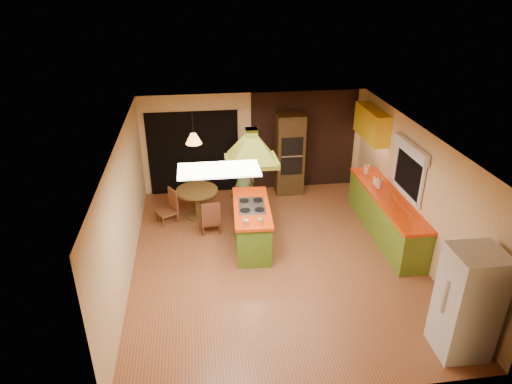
{
  "coord_description": "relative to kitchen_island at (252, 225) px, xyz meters",
  "views": [
    {
      "loc": [
        -1.38,
        -7.35,
        5.15
      ],
      "look_at": [
        -0.3,
        0.68,
        1.15
      ],
      "focal_mm": 32.0,
      "sensor_mm": 36.0,
      "label": 1
    }
  ],
  "objects": [
    {
      "name": "ground",
      "position": [
        0.4,
        -0.58,
        -0.45
      ],
      "size": [
        6.5,
        6.5,
        0.0
      ],
      "primitive_type": "plane",
      "color": "#9C5733",
      "rests_on": "ground"
    },
    {
      "name": "brick_panel",
      "position": [
        1.65,
        2.65,
        0.8
      ],
      "size": [
        2.64,
        0.03,
        2.5
      ],
      "primitive_type": "cube",
      "color": "#381E14",
      "rests_on": "ground"
    },
    {
      "name": "window_right",
      "position": [
        3.09,
        -0.18,
        1.32
      ],
      "size": [
        0.12,
        1.35,
        1.06
      ],
      "color": "black",
      "rests_on": "room_walls"
    },
    {
      "name": "canister_small",
      "position": [
        2.8,
        0.62,
        0.54
      ],
      "size": [
        0.13,
        0.13,
        0.15
      ],
      "primitive_type": "cylinder",
      "rotation": [
        0.0,
        0.0,
        -0.16
      ],
      "color": "#FFEFCD",
      "rests_on": "right_counter"
    },
    {
      "name": "kitchen_island",
      "position": [
        0.0,
        0.0,
        0.0
      ],
      "size": [
        0.82,
        1.82,
        0.91
      ],
      "rotation": [
        0.0,
        0.0,
        -0.06
      ],
      "color": "#567D1F",
      "rests_on": "ground"
    },
    {
      "name": "canister_medium",
      "position": [
        2.8,
        0.43,
        0.57
      ],
      "size": [
        0.14,
        0.14,
        0.2
      ],
      "primitive_type": "cylinder",
      "rotation": [
        0.0,
        0.0,
        -0.0
      ],
      "color": "beige",
      "rests_on": "right_counter"
    },
    {
      "name": "room_walls",
      "position": [
        0.4,
        -0.58,
        0.8
      ],
      "size": [
        5.5,
        6.5,
        6.5
      ],
      "color": "beige",
      "rests_on": "ground"
    },
    {
      "name": "range_hood",
      "position": [
        0.0,
        -0.0,
        1.8
      ],
      "size": [
        0.98,
        0.72,
        0.79
      ],
      "rotation": [
        0.0,
        0.0,
        0.01
      ],
      "color": "olive",
      "rests_on": "ceiling_plane"
    },
    {
      "name": "dining_table",
      "position": [
        -1.07,
        1.3,
        0.04
      ],
      "size": [
        0.93,
        0.93,
        0.7
      ],
      "rotation": [
        0.0,
        0.0,
        0.11
      ],
      "color": "brown",
      "rests_on": "ground"
    },
    {
      "name": "man",
      "position": [
        -0.05,
        1.24,
        0.35
      ],
      "size": [
        0.61,
        0.43,
        1.6
      ],
      "primitive_type": "imported",
      "rotation": [
        0.0,
        0.0,
        3.22
      ],
      "color": "#454F2A",
      "rests_on": "ground"
    },
    {
      "name": "fluor_panel",
      "position": [
        -0.7,
        -1.78,
        2.03
      ],
      "size": [
        1.2,
        0.6,
        0.03
      ],
      "primitive_type": "cube",
      "color": "white",
      "rests_on": "ceiling_plane"
    },
    {
      "name": "canister_large",
      "position": [
        2.8,
        1.18,
        0.57
      ],
      "size": [
        0.14,
        0.14,
        0.2
      ],
      "primitive_type": "cylinder",
      "rotation": [
        0.0,
        0.0,
        0.02
      ],
      "color": "beige",
      "rests_on": "right_counter"
    },
    {
      "name": "right_counter",
      "position": [
        2.85,
        0.02,
        0.01
      ],
      "size": [
        0.62,
        3.05,
        0.92
      ],
      "color": "olive",
      "rests_on": "ground"
    },
    {
      "name": "refrigerator",
      "position": [
        2.68,
        -3.27,
        0.41
      ],
      "size": [
        0.72,
        0.68,
        1.73
      ],
      "primitive_type": "cube",
      "rotation": [
        0.0,
        0.0,
        -0.01
      ],
      "color": "silver",
      "rests_on": "ground"
    },
    {
      "name": "chair_near",
      "position": [
        -0.82,
        0.65,
        -0.07
      ],
      "size": [
        0.46,
        0.46,
        0.77
      ],
      "primitive_type": null,
      "rotation": [
        0.0,
        0.0,
        3.24
      ],
      "color": "brown",
      "rests_on": "ground"
    },
    {
      "name": "upper_cabinets",
      "position": [
        2.97,
        1.62,
        1.5
      ],
      "size": [
        0.34,
        1.4,
        0.7
      ],
      "primitive_type": "cube",
      "color": "yellow",
      "rests_on": "room_walls"
    },
    {
      "name": "wall_oven",
      "position": [
        1.24,
        2.37,
        0.57
      ],
      "size": [
        0.68,
        0.6,
        2.03
      ],
      "rotation": [
        0.0,
        0.0,
        -0.01
      ],
      "color": "#463116",
      "rests_on": "ground"
    },
    {
      "name": "chair_left",
      "position": [
        -1.77,
        1.2,
        -0.08
      ],
      "size": [
        0.56,
        0.56,
        0.75
      ],
      "primitive_type": null,
      "rotation": [
        0.0,
        0.0,
        -1.06
      ],
      "color": "brown",
      "rests_on": "ground"
    },
    {
      "name": "nook_opening",
      "position": [
        -1.1,
        2.65,
        0.6
      ],
      "size": [
        2.2,
        0.03,
        2.1
      ],
      "primitive_type": "cube",
      "color": "black",
      "rests_on": "ground"
    },
    {
      "name": "pendant_lamp",
      "position": [
        -1.07,
        1.3,
        1.45
      ],
      "size": [
        0.44,
        0.44,
        0.22
      ],
      "primitive_type": "cone",
      "rotation": [
        0.0,
        0.0,
        0.34
      ],
      "color": "#FF9E3F",
      "rests_on": "ceiling_plane"
    },
    {
      "name": "ceiling_plane",
      "position": [
        0.4,
        -0.58,
        2.05
      ],
      "size": [
        6.5,
        6.5,
        0.0
      ],
      "primitive_type": "plane",
      "rotation": [
        3.14,
        0.0,
        0.0
      ],
      "color": "silver",
      "rests_on": "room_walls"
    }
  ]
}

